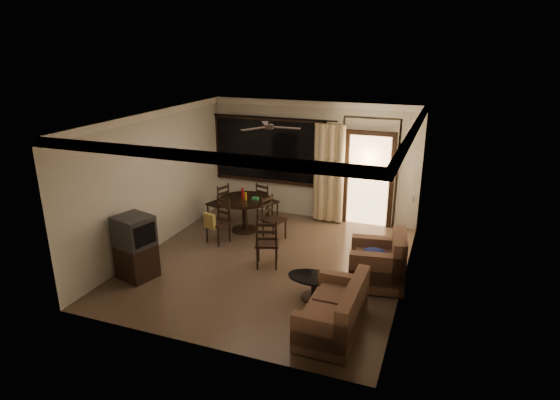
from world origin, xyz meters
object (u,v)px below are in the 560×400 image
at_px(dining_chair_north, 267,209).
at_px(sofa, 336,313).
at_px(dining_chair_east, 274,227).
at_px(dining_chair_south, 218,229).
at_px(dining_table, 245,206).
at_px(dining_chair_west, 219,211).
at_px(armchair, 380,264).
at_px(coffee_table, 314,284).
at_px(side_chair, 267,252).
at_px(tv_cabinet, 136,247).

xyz_separation_m(dining_chair_north, sofa, (2.65, -3.88, 0.03)).
bearing_deg(dining_chair_east, dining_chair_south, 135.70).
bearing_deg(dining_table, dining_chair_east, -17.52).
xyz_separation_m(dining_chair_west, dining_chair_north, (1.03, 0.50, 0.00)).
distance_m(dining_chair_north, armchair, 3.74).
xyz_separation_m(dining_chair_west, armchair, (4.06, -1.71, 0.10)).
height_order(dining_chair_west, dining_chair_east, same).
distance_m(coffee_table, side_chair, 1.44).
xyz_separation_m(sofa, side_chair, (-1.75, 1.64, -0.02)).
height_order(dining_chair_south, dining_chair_north, same).
height_order(dining_chair_west, tv_cabinet, tv_cabinet).
bearing_deg(dining_chair_south, dining_chair_west, 134.30).
distance_m(dining_chair_east, dining_chair_south, 1.20).
relative_size(dining_chair_north, coffee_table, 1.06).
height_order(dining_chair_north, armchair, armchair).
xyz_separation_m(dining_chair_south, dining_chair_north, (0.49, 1.57, -0.02)).
relative_size(armchair, side_chair, 1.08).
distance_m(dining_chair_west, dining_chair_south, 1.20).
bearing_deg(sofa, dining_chair_east, 126.86).
bearing_deg(dining_chair_north, side_chair, 129.43).
relative_size(dining_chair_west, armchair, 0.89).
bearing_deg(dining_chair_west, tv_cabinet, 15.50).
bearing_deg(dining_chair_north, dining_chair_west, 43.24).
relative_size(dining_chair_south, tv_cabinet, 0.81).
xyz_separation_m(dining_chair_west, side_chair, (1.94, -1.74, 0.01)).
xyz_separation_m(dining_table, armchair, (3.26, -1.46, -0.20)).
height_order(dining_chair_south, armchair, armchair).
bearing_deg(tv_cabinet, side_chair, 46.15).
relative_size(dining_table, dining_chair_north, 1.26).
distance_m(dining_chair_east, sofa, 3.56).
height_order(dining_table, coffee_table, dining_table).
distance_m(dining_chair_west, armchair, 4.40).
bearing_deg(armchair, sofa, -111.23).
relative_size(dining_chair_west, side_chair, 0.97).
bearing_deg(armchair, tv_cabinet, -171.95).
bearing_deg(dining_chair_east, dining_chair_north, 46.76).
height_order(dining_chair_north, coffee_table, dining_chair_north).
bearing_deg(tv_cabinet, dining_chair_south, 86.49).
relative_size(dining_chair_south, sofa, 0.64).
bearing_deg(dining_chair_north, dining_chair_east, 136.76).
height_order(dining_chair_east, tv_cabinet, tv_cabinet).
bearing_deg(dining_chair_east, coffee_table, -126.28).
height_order(armchair, coffee_table, armchair).
relative_size(dining_chair_west, coffee_table, 1.06).
bearing_deg(tv_cabinet, dining_chair_west, 103.24).
xyz_separation_m(dining_chair_south, armchair, (3.51, -0.64, 0.08)).
relative_size(dining_chair_east, sofa, 0.64).
height_order(dining_chair_west, sofa, dining_chair_west).
relative_size(dining_table, tv_cabinet, 1.02).
bearing_deg(dining_table, dining_chair_west, 162.64).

